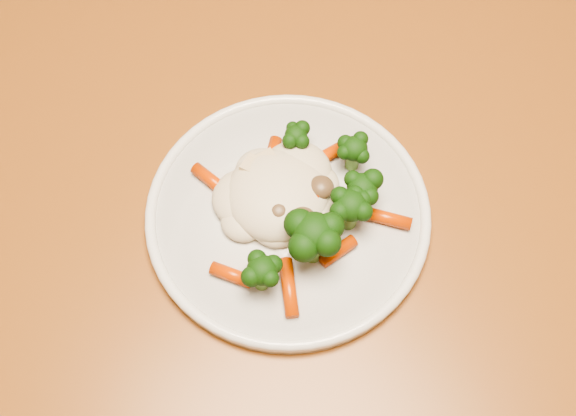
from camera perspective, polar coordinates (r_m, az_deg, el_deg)
name	(u,v)px	position (r m, az deg, el deg)	size (l,w,h in m)	color
dining_table	(307,190)	(0.78, 1.49, 1.44)	(1.47, 1.16, 0.75)	#975623
plate	(288,215)	(0.66, 0.00, -0.55)	(0.26, 0.26, 0.01)	white
meal	(301,203)	(0.63, 1.03, 0.37)	(0.19, 0.17, 0.05)	beige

